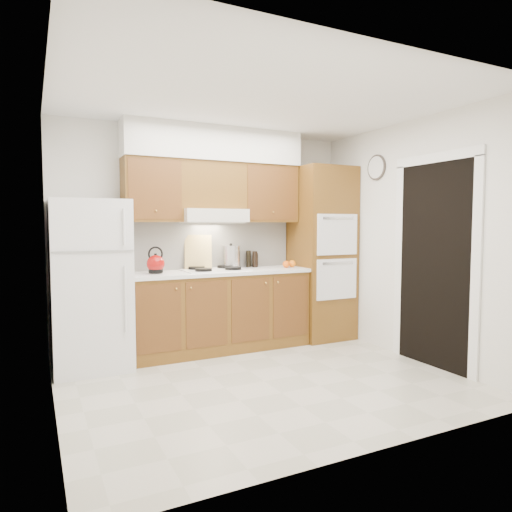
{
  "coord_description": "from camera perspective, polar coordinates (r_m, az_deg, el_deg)",
  "views": [
    {
      "loc": [
        -1.92,
        -3.73,
        1.48
      ],
      "look_at": [
        0.14,
        0.45,
        1.15
      ],
      "focal_mm": 32.0,
      "sensor_mm": 36.0,
      "label": 1
    }
  ],
  "objects": [
    {
      "name": "floor",
      "position": [
        4.45,
        1.03,
        -15.37
      ],
      "size": [
        3.6,
        3.6,
        0.0
      ],
      "primitive_type": "plane",
      "color": "beige",
      "rests_on": "ground"
    },
    {
      "name": "ceiling",
      "position": [
        4.35,
        1.08,
        18.99
      ],
      "size": [
        3.6,
        3.6,
        0.0
      ],
      "primitive_type": "plane",
      "color": "white",
      "rests_on": "wall_back"
    },
    {
      "name": "wall_back",
      "position": [
        5.58,
        -6.03,
        2.17
      ],
      "size": [
        3.6,
        0.02,
        2.6
      ],
      "primitive_type": "cube",
      "color": "silver",
      "rests_on": "floor"
    },
    {
      "name": "wall_left",
      "position": [
        3.74,
        -24.29,
        0.95
      ],
      "size": [
        0.02,
        3.0,
        2.6
      ],
      "primitive_type": "cube",
      "color": "silver",
      "rests_on": "floor"
    },
    {
      "name": "wall_right",
      "position": [
        5.28,
        18.72,
        1.88
      ],
      "size": [
        0.02,
        3.0,
        2.6
      ],
      "primitive_type": "cube",
      "color": "silver",
      "rests_on": "floor"
    },
    {
      "name": "fridge",
      "position": [
        4.94,
        -20.01,
        -3.41
      ],
      "size": [
        0.75,
        0.72,
        1.72
      ],
      "primitive_type": "cube",
      "color": "white",
      "rests_on": "floor"
    },
    {
      "name": "base_cabinets",
      "position": [
        5.4,
        -4.61,
        -6.96
      ],
      "size": [
        2.11,
        0.6,
        0.9
      ],
      "primitive_type": "cube",
      "color": "brown",
      "rests_on": "floor"
    },
    {
      "name": "countertop",
      "position": [
        5.32,
        -4.6,
        -2.01
      ],
      "size": [
        2.13,
        0.62,
        0.04
      ],
      "primitive_type": "cube",
      "color": "white",
      "rests_on": "base_cabinets"
    },
    {
      "name": "backsplash",
      "position": [
        5.57,
        -5.73,
        1.35
      ],
      "size": [
        2.11,
        0.03,
        0.56
      ],
      "primitive_type": "cube",
      "color": "white",
      "rests_on": "countertop"
    },
    {
      "name": "oven_cabinet",
      "position": [
        5.96,
        8.19,
        0.34
      ],
      "size": [
        0.7,
        0.65,
        2.2
      ],
      "primitive_type": "cube",
      "color": "brown",
      "rests_on": "floor"
    },
    {
      "name": "upper_cab_left",
      "position": [
        5.22,
        -12.9,
        8.01
      ],
      "size": [
        0.63,
        0.33,
        0.7
      ],
      "primitive_type": "cube",
      "color": "brown",
      "rests_on": "wall_back"
    },
    {
      "name": "upper_cab_right",
      "position": [
        5.73,
        1.3,
        7.75
      ],
      "size": [
        0.73,
        0.33,
        0.7
      ],
      "primitive_type": "cube",
      "color": "brown",
      "rests_on": "wall_back"
    },
    {
      "name": "range_hood",
      "position": [
        5.36,
        -5.47,
        5.04
      ],
      "size": [
        0.75,
        0.45,
        0.15
      ],
      "primitive_type": "cube",
      "color": "silver",
      "rests_on": "wall_back"
    },
    {
      "name": "upper_cab_over_hood",
      "position": [
        5.43,
        -5.72,
        8.72
      ],
      "size": [
        0.75,
        0.33,
        0.55
      ],
      "primitive_type": "cube",
      "color": "brown",
      "rests_on": "range_hood"
    },
    {
      "name": "soffit",
      "position": [
        5.49,
        -5.2,
        13.67
      ],
      "size": [
        2.13,
        0.36,
        0.4
      ],
      "primitive_type": "cube",
      "color": "silver",
      "rests_on": "wall_back"
    },
    {
      "name": "cooktop",
      "position": [
        5.32,
        -5.18,
        -1.73
      ],
      "size": [
        0.74,
        0.5,
        0.01
      ],
      "primitive_type": "cube",
      "color": "white",
      "rests_on": "countertop"
    },
    {
      "name": "doorway",
      "position": [
        5.04,
        21.37,
        -1.12
      ],
      "size": [
        0.02,
        0.9,
        2.1
      ],
      "primitive_type": "cube",
      "color": "black",
      "rests_on": "floor"
    },
    {
      "name": "wall_clock",
      "position": [
        5.7,
        14.83,
        10.65
      ],
      "size": [
        0.02,
        0.3,
        0.3
      ],
      "primitive_type": "cylinder",
      "rotation": [
        0.0,
        1.57,
        0.0
      ],
      "color": "#3F3833",
      "rests_on": "wall_right"
    },
    {
      "name": "kettle",
      "position": [
        5.06,
        -12.43,
        -0.96
      ],
      "size": [
        0.21,
        0.21,
        0.19
      ],
      "primitive_type": "sphere",
      "rotation": [
        0.0,
        0.0,
        0.09
      ],
      "color": "maroon",
      "rests_on": "countertop"
    },
    {
      "name": "cutting_board",
      "position": [
        5.44,
        -7.23,
        0.43
      ],
      "size": [
        0.33,
        0.2,
        0.42
      ],
      "primitive_type": "cube",
      "rotation": [
        -0.21,
        0.0,
        -0.32
      ],
      "color": "#DABE70",
      "rests_on": "countertop"
    },
    {
      "name": "stock_pot",
      "position": [
        5.55,
        -3.15,
        -0.01
      ],
      "size": [
        0.27,
        0.27,
        0.24
      ],
      "primitive_type": "cylinder",
      "rotation": [
        0.0,
        0.0,
        0.19
      ],
      "color": "silver",
      "rests_on": "cooktop"
    },
    {
      "name": "condiment_a",
      "position": [
        5.68,
        -0.95,
        -0.36
      ],
      "size": [
        0.08,
        0.08,
        0.21
      ],
      "primitive_type": "cylinder",
      "rotation": [
        0.0,
        0.0,
        0.42
      ],
      "color": "black",
      "rests_on": "countertop"
    },
    {
      "name": "condiment_b",
      "position": [
        5.68,
        -0.14,
        -0.4
      ],
      "size": [
        0.08,
        0.08,
        0.2
      ],
      "primitive_type": "cylinder",
      "rotation": [
        0.0,
        0.0,
        0.37
      ],
      "color": "black",
      "rests_on": "countertop"
    },
    {
      "name": "condiment_c",
      "position": [
        5.75,
        -0.04,
        -0.49
      ],
      "size": [
        0.06,
        0.06,
        0.17
      ],
      "primitive_type": "cylinder",
      "rotation": [
        0.0,
        0.0,
        -0.01
      ],
      "color": "black",
      "rests_on": "countertop"
    },
    {
      "name": "orange_near",
      "position": [
        5.7,
        4.54,
        -0.96
      ],
      "size": [
        0.11,
        0.11,
        0.09
      ],
      "primitive_type": "sphere",
      "rotation": [
        0.0,
        0.0,
        -0.22
      ],
      "color": "orange",
      "rests_on": "countertop"
    },
    {
      "name": "orange_far",
      "position": [
        5.62,
        3.79,
        -1.03
      ],
      "size": [
        0.12,
        0.12,
        0.09
      ],
      "primitive_type": "sphere",
      "rotation": [
        0.0,
        0.0,
        -0.42
      ],
      "color": "#FF620D",
      "rests_on": "countertop"
    }
  ]
}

